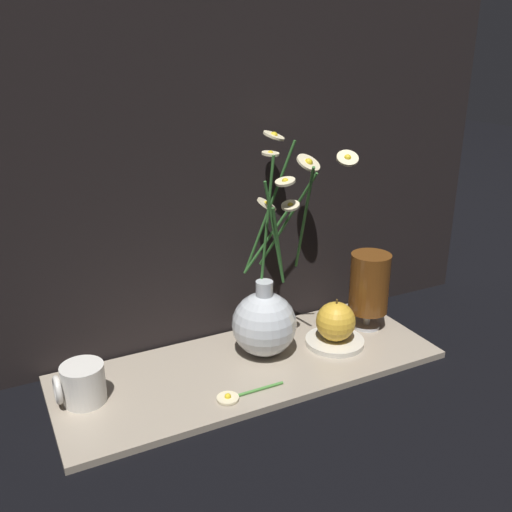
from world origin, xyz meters
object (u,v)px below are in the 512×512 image
(vase_with_flowers, at_px, (265,317))
(yellow_mug, at_px, (82,384))
(orange_fruit, at_px, (336,321))
(tea_glass, at_px, (369,284))

(vase_with_flowers, height_order, yellow_mug, vase_with_flowers)
(vase_with_flowers, height_order, orange_fruit, vase_with_flowers)
(vase_with_flowers, xyz_separation_m, orange_fruit, (0.13, -0.03, -0.02))
(yellow_mug, bearing_deg, vase_with_flowers, 0.84)
(vase_with_flowers, bearing_deg, tea_glass, -0.56)
(vase_with_flowers, distance_m, tea_glass, 0.23)
(tea_glass, height_order, orange_fruit, tea_glass)
(yellow_mug, xyz_separation_m, orange_fruit, (0.46, -0.03, 0.02))
(yellow_mug, bearing_deg, orange_fruit, -3.33)
(vase_with_flowers, relative_size, tea_glass, 2.53)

